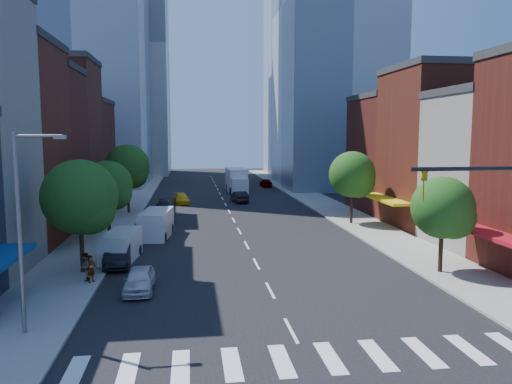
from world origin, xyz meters
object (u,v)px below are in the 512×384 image
parked_car_third (161,214)px  taxi (181,199)px  pedestrian_far (85,267)px  cargo_van_far (156,224)px  traffic_car_oncoming (239,197)px  cargo_van_near (120,246)px  parked_car_rear (165,206)px  box_truck (237,181)px  parked_car_second (118,254)px  parked_car_front (139,280)px  pedestrian_near (91,269)px  traffic_car_far (266,183)px

parked_car_third → taxi: 13.47m
pedestrian_far → cargo_van_far: bearing=164.4°
traffic_car_oncoming → taxi: bearing=-5.4°
cargo_van_near → taxi: size_ratio=1.18×
traffic_car_oncoming → parked_car_rear: bearing=28.6°
box_truck → pedestrian_far: box_truck is taller
box_truck → parked_car_second: bearing=-107.6°
cargo_van_far → taxi: (1.88, 21.42, -0.55)m
cargo_van_near → cargo_van_far: cargo_van_far is taller
box_truck → traffic_car_oncoming: bearing=-95.4°
parked_car_front → taxi: bearing=87.4°
parked_car_second → pedestrian_near: bearing=-106.2°
parked_car_second → pedestrian_far: pedestrian_far is taller
cargo_van_near → traffic_car_far: 51.92m
box_truck → traffic_car_far: bearing=47.7°
traffic_car_far → box_truck: size_ratio=0.46×
parked_car_second → cargo_van_near: size_ratio=0.93×
parked_car_front → taxi: (1.86, 36.68, -0.06)m
parked_car_rear → pedestrian_far: 28.14m
traffic_car_oncoming → parked_car_front: bearing=68.0°
parked_car_third → traffic_car_far: 36.39m
traffic_car_oncoming → pedestrian_near: pedestrian_near is taller
box_truck → pedestrian_near: 49.47m
parked_car_third → parked_car_rear: bearing=85.9°
cargo_van_near → pedestrian_near: (-0.98, -5.60, -0.06)m
parked_car_second → pedestrian_far: size_ratio=2.80×
parked_car_third → pedestrian_near: bearing=-102.0°
pedestrian_near → box_truck: bearing=14.8°
parked_car_rear → cargo_van_far: (-0.02, -14.77, 0.53)m
parked_car_third → traffic_car_oncoming: parked_car_third is taller
parked_car_front → parked_car_second: bearing=108.7°
parked_car_third → box_truck: bearing=64.3°
cargo_van_far → taxi: 21.51m
cargo_van_far → pedestrian_far: 13.59m
cargo_van_near → taxi: bearing=89.9°
parked_car_third → pedestrian_near: size_ratio=3.36×
parked_car_second → cargo_van_far: bearing=74.7°
parked_car_front → pedestrian_far: size_ratio=2.38×
box_truck → pedestrian_near: (-13.31, -47.64, -0.74)m
parked_car_front → parked_car_third: 23.33m
cargo_van_far → box_truck: 35.64m
pedestrian_near → parked_car_rear: bearing=24.4°
traffic_car_far → pedestrian_far: size_ratio=2.42×
parked_car_second → parked_car_front: bearing=-74.8°
traffic_car_far → taxi: bearing=51.7°
cargo_van_near → pedestrian_far: cargo_van_near is taller
parked_car_front → parked_car_third: bearing=90.3°
pedestrian_far → taxi: bearing=170.2°
traffic_car_far → pedestrian_near: 57.52m
taxi → cargo_van_near: bearing=-105.4°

